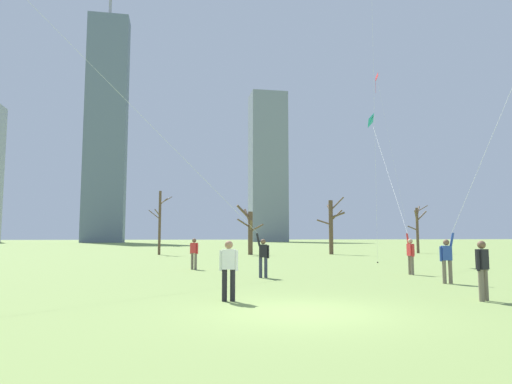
# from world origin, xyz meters

# --- Properties ---
(ground_plane) EXTENTS (400.00, 400.00, 0.00)m
(ground_plane) POSITION_xyz_m (0.00, 0.00, 0.00)
(ground_plane) COLOR #7A934C
(kite_flyer_far_back_teal) EXTENTS (3.18, 10.22, 10.23)m
(kite_flyer_far_back_teal) POSITION_xyz_m (8.06, 10.15, 2.22)
(kite_flyer_far_back_teal) COLOR #726656
(kite_flyer_far_back_teal) RESTS_ON ground
(kite_flyer_foreground_right_yellow) EXTENTS (13.08, 1.52, 14.55)m
(kite_flyer_foreground_right_yellow) POSITION_xyz_m (-2.26, 8.77, 4.16)
(kite_flyer_foreground_right_yellow) COLOR #33384C
(kite_flyer_foreground_right_yellow) RESTS_ON ground
(kite_flyer_midfield_right_green) EXTENTS (5.22, 0.80, 11.04)m
(kite_flyer_midfield_right_green) POSITION_xyz_m (7.92, 4.93, 2.94)
(kite_flyer_midfield_right_green) COLOR #726656
(kite_flyer_midfield_right_green) RESTS_ON ground
(bystander_strolling_midfield) EXTENTS (0.41, 0.37, 1.62)m
(bystander_strolling_midfield) POSITION_xyz_m (-1.88, 13.73, 0.90)
(bystander_strolling_midfield) COLOR #726656
(bystander_strolling_midfield) RESTS_ON ground
(bystander_watching_nearby) EXTENTS (0.50, 0.27, 1.62)m
(bystander_watching_nearby) POSITION_xyz_m (-1.49, 2.02, 0.90)
(bystander_watching_nearby) COLOR black
(bystander_watching_nearby) RESTS_ON ground
(bystander_far_off_by_trees) EXTENTS (0.47, 0.32, 1.62)m
(bystander_far_off_by_trees) POSITION_xyz_m (5.30, 0.81, 0.90)
(bystander_far_off_by_trees) COLOR #726656
(bystander_far_off_by_trees) RESTS_ON ground
(distant_kite_drifting_left_red) EXTENTS (0.89, 4.74, 17.22)m
(distant_kite_drifting_left_red) POSITION_xyz_m (15.83, 27.83, 14.98)
(distant_kite_drifting_left_red) COLOR red
(distant_kite_drifting_left_red) RESTS_ON ground
(bare_tree_rightmost) EXTENTS (2.57, 3.20, 4.65)m
(bare_tree_rightmost) POSITION_xyz_m (4.08, 31.33, 2.39)
(bare_tree_rightmost) COLOR brown
(bare_tree_rightmost) RESTS_ON ground
(bare_tree_left_of_center) EXTENTS (2.28, 2.45, 4.90)m
(bare_tree_left_of_center) POSITION_xyz_m (21.60, 31.97, 2.67)
(bare_tree_left_of_center) COLOR brown
(bare_tree_left_of_center) RESTS_ON ground
(bare_tree_right_of_center) EXTENTS (2.33, 2.00, 5.48)m
(bare_tree_right_of_center) POSITION_xyz_m (11.95, 30.86, 2.82)
(bare_tree_right_of_center) COLOR brown
(bare_tree_right_of_center) RESTS_ON ground
(bare_tree_center) EXTENTS (2.20, 2.66, 5.98)m
(bare_tree_center) POSITION_xyz_m (-4.22, 32.85, 3.13)
(bare_tree_center) COLOR brown
(bare_tree_center) RESTS_ON ground
(skyline_mid_tower_right) EXTENTS (10.78, 8.78, 45.32)m
(skyline_mid_tower_right) POSITION_xyz_m (25.12, 122.03, 22.66)
(skyline_mid_tower_right) COLOR gray
(skyline_mid_tower_right) RESTS_ON ground
(skyline_short_annex) EXTENTS (10.61, 6.48, 70.23)m
(skyline_short_annex) POSITION_xyz_m (-21.12, 113.62, 30.83)
(skyline_short_annex) COLOR slate
(skyline_short_annex) RESTS_ON ground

